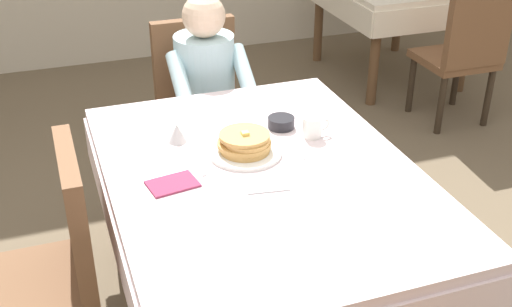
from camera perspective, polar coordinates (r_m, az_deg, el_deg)
The scene contains 14 objects.
dining_table_main at distance 2.42m, azimuth 0.54°, elevation -3.31°, with size 1.12×1.52×0.74m.
chair_diner at distance 3.49m, azimuth -4.89°, elevation 4.86°, with size 0.44×0.45×0.93m.
diner_person at distance 3.29m, azimuth -4.28°, elevation 6.04°, with size 0.40×0.43×1.12m.
chair_left_side at distance 2.39m, azimuth -17.38°, elevation -8.87°, with size 0.45×0.44×0.93m.
plate_breakfast at distance 2.48m, azimuth -0.95°, elevation 0.13°, with size 0.28×0.28×0.02m, color white.
breakfast_stack at distance 2.46m, azimuth -0.98°, elevation 0.97°, with size 0.20×0.21×0.08m.
cup_coffee at distance 2.60m, azimuth 4.99°, elevation 2.33°, with size 0.11×0.08×0.08m.
bowl_butter at distance 2.67m, azimuth 2.21°, elevation 2.73°, with size 0.11×0.11×0.04m, color black.
syrup_pitcher at distance 2.57m, azimuth -6.91°, elevation 1.81°, with size 0.08×0.08×0.07m.
fork_left_of_plate at distance 2.42m, azimuth -5.07°, elevation -0.91°, with size 0.18×0.01×0.01m, color silver.
knife_right_of_plate at distance 2.52m, azimuth 3.29°, elevation 0.49°, with size 0.20×0.01×0.01m, color silver.
spoon_near_edge at distance 2.25m, azimuth 1.14°, elevation -3.30°, with size 0.15×0.01×0.01m, color silver.
napkin_folded at distance 2.30m, azimuth -7.30°, elevation -2.65°, with size 0.17×0.12×0.01m, color #8C2D4C.
background_chair_empty at distance 4.40m, azimuth 17.81°, elevation 8.70°, with size 0.44×0.45×0.93m.
Camera 1 is at (-0.70, -1.93, 1.93)m, focal length 45.79 mm.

